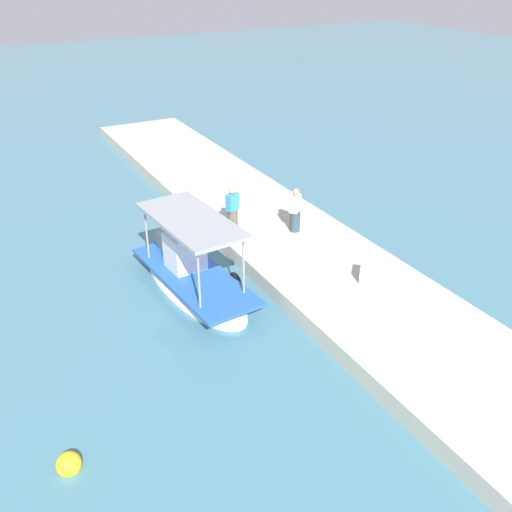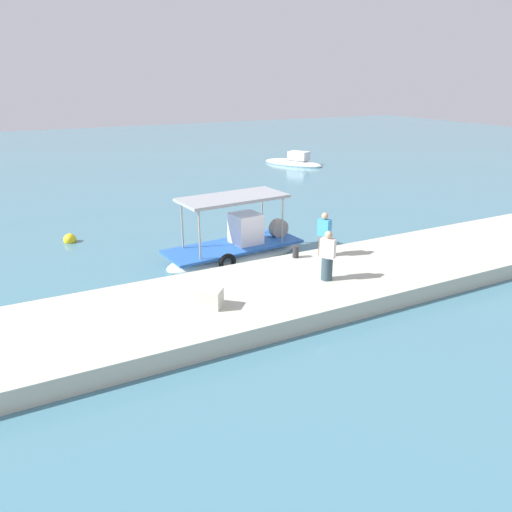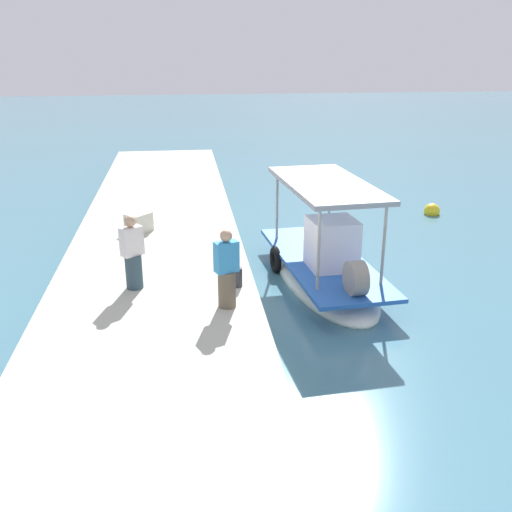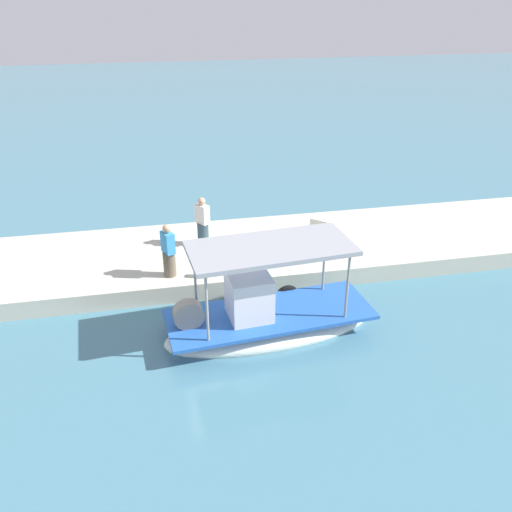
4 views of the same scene
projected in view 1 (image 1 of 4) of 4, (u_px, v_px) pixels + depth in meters
The scene contains 8 objects.
ground_plane at pixel (187, 274), 20.27m from camera, with size 120.00×120.00×0.00m, color teal.
dock_quay at pixel (288, 241), 21.88m from camera, with size 36.00×4.76×0.58m, color beige.
main_fishing_boat at pixel (193, 277), 19.22m from camera, with size 6.02×2.53×2.97m.
fisherman_near_bollard at pixel (233, 210), 21.81m from camera, with size 0.49×0.55×1.70m.
fisherman_by_crate at pixel (295, 212), 21.67m from camera, with size 0.53×0.55×1.71m.
mooring_bollard at pixel (238, 236), 21.12m from camera, with size 0.24×0.24×0.45m, color #2D2D33.
cargo_crate at pixel (369, 272), 18.63m from camera, with size 0.68×0.55×0.56m, color beige.
marker_buoy at pixel (69, 464), 12.64m from camera, with size 0.57×0.57×0.57m.
Camera 1 is at (-16.63, 6.18, 10.12)m, focal length 40.42 mm.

